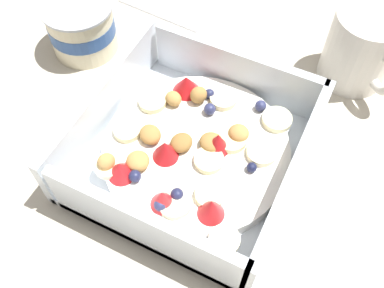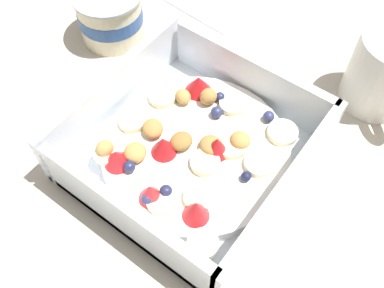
# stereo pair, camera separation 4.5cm
# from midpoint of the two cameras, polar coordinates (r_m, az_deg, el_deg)

# --- Properties ---
(ground_plane) EXTENTS (2.40, 2.40, 0.00)m
(ground_plane) POSITION_cam_midpoint_polar(r_m,az_deg,el_deg) (0.47, 3.73, -1.83)
(ground_plane) COLOR beige
(fruit_bowl) EXTENTS (0.22, 0.22, 0.07)m
(fruit_bowl) POSITION_cam_midpoint_polar(r_m,az_deg,el_deg) (0.45, 2.69, -0.85)
(fruit_bowl) COLOR white
(fruit_bowl) RESTS_ON ground
(spoon) EXTENTS (0.04, 0.17, 0.01)m
(spoon) POSITION_cam_midpoint_polar(r_m,az_deg,el_deg) (0.59, 6.25, 14.26)
(spoon) COLOR silver
(spoon) RESTS_ON ground
(yogurt_cup) EXTENTS (0.09, 0.09, 0.07)m
(yogurt_cup) POSITION_cam_midpoint_polar(r_m,az_deg,el_deg) (0.58, -8.32, 16.10)
(yogurt_cup) COLOR beige
(yogurt_cup) RESTS_ON ground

